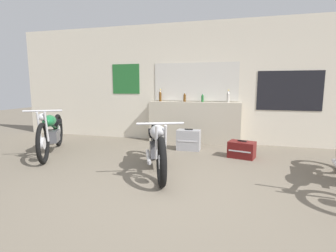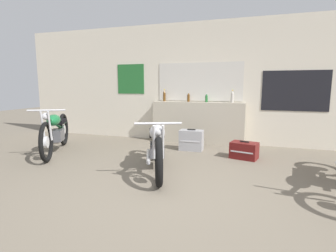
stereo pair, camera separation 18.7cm
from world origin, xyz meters
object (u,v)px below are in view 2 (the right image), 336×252
(bottle_leftmost, at_px, (164,96))
(motorcycle_green, at_px, (56,131))
(bottle_center, at_px, (206,98))
(bottle_left_center, at_px, (188,97))
(bottle_right_center, at_px, (232,97))
(hard_case_darkred, at_px, (244,150))
(motorcycle_silver, at_px, (157,145))
(hard_case_silver, at_px, (191,140))

(bottle_leftmost, relative_size, motorcycle_green, 0.15)
(bottle_leftmost, height_order, bottle_center, bottle_leftmost)
(bottle_left_center, height_order, motorcycle_green, bottle_left_center)
(bottle_right_center, distance_m, hard_case_darkred, 1.47)
(motorcycle_silver, bearing_deg, bottle_center, 79.96)
(bottle_left_center, distance_m, hard_case_silver, 1.16)
(motorcycle_silver, bearing_deg, bottle_right_center, 66.37)
(bottle_center, bearing_deg, hard_case_silver, -102.54)
(motorcycle_green, bearing_deg, bottle_right_center, 28.42)
(motorcycle_green, xyz_separation_m, hard_case_darkred, (3.64, 0.71, -0.29))
(motorcycle_green, relative_size, motorcycle_silver, 0.98)
(bottle_center, height_order, motorcycle_green, bottle_center)
(bottle_leftmost, relative_size, hard_case_darkred, 0.54)
(bottle_leftmost, relative_size, motorcycle_silver, 0.15)
(bottle_right_center, distance_m, motorcycle_green, 3.81)
(bottle_center, xyz_separation_m, hard_case_darkred, (0.91, -1.08, -0.91))
(bottle_center, height_order, hard_case_darkred, bottle_center)
(bottle_leftmost, xyz_separation_m, bottle_right_center, (1.60, 0.01, -0.00))
(bottle_right_center, bearing_deg, hard_case_darkred, -72.90)
(bottle_leftmost, bearing_deg, bottle_center, 0.38)
(bottle_leftmost, bearing_deg, motorcycle_green, -133.78)
(bottle_leftmost, relative_size, bottle_left_center, 1.27)
(bottle_left_center, xyz_separation_m, motorcycle_silver, (0.03, -2.20, -0.66))
(bottle_left_center, relative_size, motorcycle_green, 0.12)
(bottle_center, relative_size, bottle_right_center, 0.72)
(motorcycle_silver, bearing_deg, motorcycle_green, 169.55)
(bottle_center, xyz_separation_m, bottle_right_center, (0.58, 0.00, 0.03))
(hard_case_silver, bearing_deg, motorcycle_green, -158.08)
(bottle_right_center, xyz_separation_m, motorcycle_silver, (-0.97, -2.22, -0.68))
(motorcycle_silver, relative_size, hard_case_silver, 3.97)
(bottle_center, height_order, hard_case_silver, bottle_center)
(bottle_center, height_order, motorcycle_silver, bottle_center)
(motorcycle_green, bearing_deg, bottle_leftmost, 46.22)
(bottle_center, relative_size, hard_case_darkred, 0.38)
(bottle_leftmost, distance_m, bottle_right_center, 1.60)
(bottle_leftmost, bearing_deg, hard_case_darkred, -29.05)
(bottle_center, distance_m, bottle_right_center, 0.58)
(bottle_leftmost, xyz_separation_m, hard_case_silver, (0.85, -0.75, -0.88))
(bottle_right_center, xyz_separation_m, motorcycle_green, (-3.30, -1.79, -0.65))
(bottle_center, distance_m, motorcycle_silver, 2.34)
(bottle_center, relative_size, motorcycle_silver, 0.11)
(bottle_right_center, bearing_deg, hard_case_silver, -134.53)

